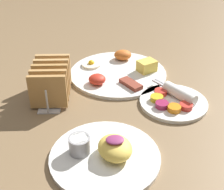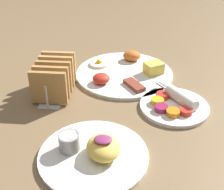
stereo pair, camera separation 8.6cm
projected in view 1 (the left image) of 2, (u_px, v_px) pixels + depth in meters
name	position (u px, v px, depth m)	size (l,w,h in m)	color
ground_plane	(122.00, 112.00, 0.84)	(3.00, 3.00, 0.00)	brown
plate_breakfast	(118.00, 71.00, 1.02)	(0.31, 0.31, 0.05)	white
plate_condiments	(174.00, 100.00, 0.87)	(0.19, 0.20, 0.04)	white
plate_foreground	(105.00, 153.00, 0.68)	(0.25, 0.25, 0.06)	white
toast_rack	(51.00, 82.00, 0.88)	(0.10, 0.18, 0.10)	#B7B7BC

